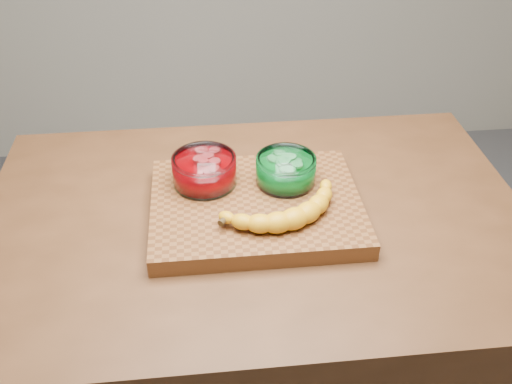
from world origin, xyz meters
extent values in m
cube|color=#4F2E17|center=(0.00, 0.00, 0.45)|extent=(1.20, 0.80, 0.90)
cube|color=brown|center=(0.00, 0.00, 0.92)|extent=(0.45, 0.35, 0.04)
cylinder|color=white|center=(-0.11, 0.07, 0.97)|extent=(0.14, 0.14, 0.07)
cylinder|color=#B60006|center=(-0.11, 0.07, 0.96)|extent=(0.12, 0.12, 0.04)
cylinder|color=#E7484B|center=(-0.11, 0.07, 0.99)|extent=(0.11, 0.11, 0.02)
cylinder|color=white|center=(0.07, 0.06, 0.97)|extent=(0.13, 0.13, 0.06)
cylinder|color=#088E28|center=(0.07, 0.06, 0.96)|extent=(0.11, 0.11, 0.04)
cylinder|color=#67DB77|center=(0.07, 0.06, 0.99)|extent=(0.11, 0.11, 0.02)
camera|label=1|loc=(-0.10, -0.97, 1.68)|focal=40.00mm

